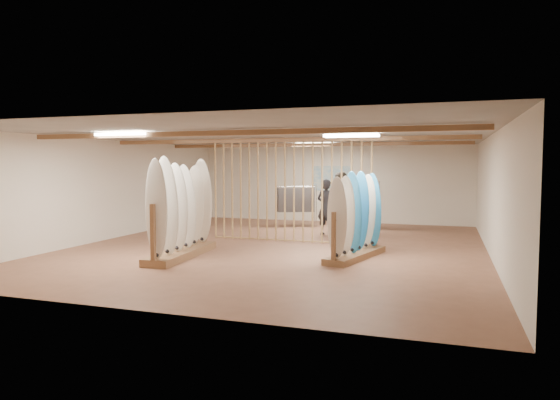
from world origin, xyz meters
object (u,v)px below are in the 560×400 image
(shopper_a, at_px, (326,203))
(shopper_b, at_px, (342,199))
(rack_left, at_px, (181,224))
(clothing_rack_b, at_px, (356,198))
(rack_right, at_px, (356,230))
(clothing_rack_a, at_px, (296,200))

(shopper_a, height_order, shopper_b, shopper_b)
(rack_left, xyz_separation_m, shopper_a, (2.31, 4.53, 0.20))
(clothing_rack_b, bearing_deg, rack_right, -81.94)
(rack_left, distance_m, clothing_rack_b, 6.89)
(rack_right, bearing_deg, shopper_a, 127.63)
(shopper_b, bearing_deg, rack_left, -118.07)
(clothing_rack_b, bearing_deg, shopper_a, -110.80)
(rack_left, height_order, shopper_b, rack_left)
(rack_right, xyz_separation_m, shopper_b, (-1.12, 4.03, 0.42))
(rack_right, distance_m, shopper_a, 3.76)
(clothing_rack_a, bearing_deg, rack_left, -122.81)
(clothing_rack_a, distance_m, clothing_rack_b, 2.01)
(rack_left, height_order, clothing_rack_a, rack_left)
(clothing_rack_a, bearing_deg, rack_right, -84.23)
(rack_right, bearing_deg, clothing_rack_a, 134.42)
(rack_right, height_order, shopper_a, shopper_a)
(clothing_rack_b, relative_size, shopper_b, 0.74)
(shopper_a, xyz_separation_m, shopper_b, (0.37, 0.59, 0.11))
(rack_left, relative_size, clothing_rack_a, 1.93)
(clothing_rack_a, relative_size, shopper_b, 0.67)
(clothing_rack_b, bearing_deg, clothing_rack_a, -177.03)
(clothing_rack_a, bearing_deg, clothing_rack_b, -19.61)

